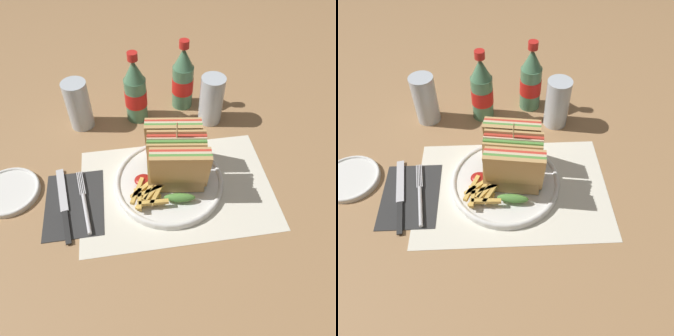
{
  "view_description": "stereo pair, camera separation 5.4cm",
  "coord_description": "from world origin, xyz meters",
  "views": [
    {
      "loc": [
        -0.06,
        -0.48,
        0.63
      ],
      "look_at": [
        0.02,
        0.02,
        0.04
      ],
      "focal_mm": 35.0,
      "sensor_mm": 36.0,
      "label": 1
    },
    {
      "loc": [
        -0.0,
        -0.49,
        0.63
      ],
      "look_at": [
        0.02,
        0.02,
        0.04
      ],
      "focal_mm": 35.0,
      "sensor_mm": 36.0,
      "label": 2
    }
  ],
  "objects": [
    {
      "name": "fries_pile",
      "position": [
        -0.04,
        -0.04,
        0.03
      ],
      "size": [
        0.08,
        0.09,
        0.02
      ],
      "color": "gold",
      "rests_on": "plate_main"
    },
    {
      "name": "glass_near",
      "position": [
        0.17,
        0.22,
        0.06
      ],
      "size": [
        0.07,
        0.07,
        0.14
      ],
      "color": "silver",
      "rests_on": "ground_plane"
    },
    {
      "name": "coke_bottle_near",
      "position": [
        -0.03,
        0.26,
        0.09
      ],
      "size": [
        0.06,
        0.06,
        0.21
      ],
      "color": "#4C7F5B",
      "rests_on": "ground_plane"
    },
    {
      "name": "knife",
      "position": [
        -0.23,
        -0.03,
        0.01
      ],
      "size": [
        0.05,
        0.21,
        0.0
      ],
      "rotation": [
        0.0,
        0.0,
        0.15
      ],
      "color": "black",
      "rests_on": "napkin"
    },
    {
      "name": "placemat",
      "position": [
        0.04,
        -0.02,
        0.0
      ],
      "size": [
        0.45,
        0.3,
        0.0
      ],
      "color": "silver",
      "rests_on": "ground_plane"
    },
    {
      "name": "ground_plane",
      "position": [
        0.0,
        0.0,
        0.0
      ],
      "size": [
        4.0,
        4.0,
        0.0
      ],
      "primitive_type": "plane",
      "color": "#9E754C"
    },
    {
      "name": "napkin",
      "position": [
        -0.21,
        -0.03,
        0.0
      ],
      "size": [
        0.13,
        0.19,
        0.0
      ],
      "color": "#2D2D2D",
      "rests_on": "ground_plane"
    },
    {
      "name": "side_saucer",
      "position": [
        -0.36,
        0.03,
        0.01
      ],
      "size": [
        0.14,
        0.14,
        0.01
      ],
      "color": "white",
      "rests_on": "ground_plane"
    },
    {
      "name": "coke_bottle_far",
      "position": [
        0.1,
        0.3,
        0.09
      ],
      "size": [
        0.06,
        0.06,
        0.21
      ],
      "color": "#4C7F5B",
      "rests_on": "ground_plane"
    },
    {
      "name": "club_sandwich",
      "position": [
        0.04,
        0.01,
        0.08
      ],
      "size": [
        0.14,
        0.19,
        0.17
      ],
      "color": "tan",
      "rests_on": "plate_main"
    },
    {
      "name": "fork",
      "position": [
        -0.18,
        -0.04,
        0.01
      ],
      "size": [
        0.04,
        0.18,
        0.01
      ],
      "rotation": [
        0.0,
        0.0,
        0.15
      ],
      "color": "silver",
      "rests_on": "napkin"
    },
    {
      "name": "glass_far",
      "position": [
        -0.19,
        0.25,
        0.07
      ],
      "size": [
        0.07,
        0.07,
        0.14
      ],
      "color": "silver",
      "rests_on": "ground_plane"
    },
    {
      "name": "ketchup_blob",
      "position": [
        -0.04,
        -0.0,
        0.03
      ],
      "size": [
        0.04,
        0.03,
        0.01
      ],
      "color": "maroon",
      "rests_on": "plate_main"
    },
    {
      "name": "plate_main",
      "position": [
        0.02,
        -0.0,
        0.01
      ],
      "size": [
        0.26,
        0.26,
        0.02
      ],
      "color": "white",
      "rests_on": "ground_plane"
    }
  ]
}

